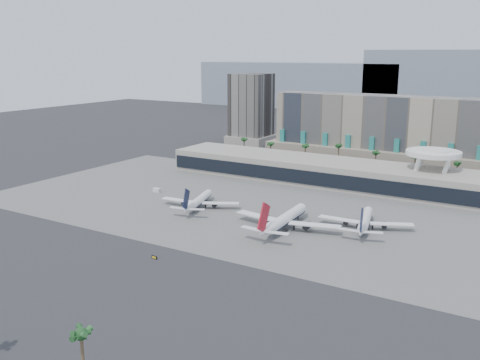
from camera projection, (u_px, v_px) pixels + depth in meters
The scene contains 15 objects.
ground at pixel (203, 243), 193.45m from camera, with size 900.00×900.00×0.00m, color #232326.
apron_pad at pixel (273, 207), 239.24m from camera, with size 260.00×130.00×0.06m, color #5B5B59.
mountain_ridge at pixel (480, 89), 563.80m from camera, with size 680.00×60.00×70.00m.
hotel at pixel (378, 136), 329.72m from camera, with size 140.00×30.00×42.00m.
office_tower at pixel (251, 113), 402.36m from camera, with size 30.00×30.00×52.00m.
terminal at pixel (321, 170), 283.38m from camera, with size 170.00×32.50×14.50m.
saucer_structure at pixel (433, 156), 258.10m from camera, with size 26.00×26.00×21.89m.
palm_row at pixel (357, 153), 308.21m from camera, with size 157.80×2.80×13.10m.
airliner_left at pixel (199, 201), 236.92m from camera, with size 35.13×36.41×12.90m.
airliner_centre at pixel (285, 219), 208.38m from camera, with size 44.35×45.70×15.77m.
airliner_right at pixel (365, 221), 208.68m from camera, with size 36.36×37.78×13.23m.
service_vehicle_a at pixel (157, 190), 264.19m from camera, with size 3.97×1.94×1.94m, color silver.
service_vehicle_b at pixel (267, 226), 210.02m from camera, with size 3.70×2.12×1.90m, color silver.
taxiway_sign at pixel (154, 257), 178.89m from camera, with size 2.38×0.58×1.07m.
near_palm_b at pixel (81, 340), 109.44m from camera, with size 6.00×6.00×12.79m.
Camera 1 is at (105.99, -149.51, 67.44)m, focal length 40.00 mm.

